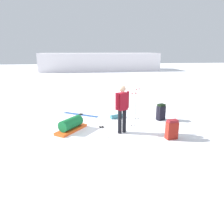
# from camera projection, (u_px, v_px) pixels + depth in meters

# --- Properties ---
(ground_plane) EXTENTS (80.00, 80.00, 0.00)m
(ground_plane) POSITION_uv_depth(u_px,v_px,m) (112.00, 130.00, 7.75)
(ground_plane) COLOR white
(distant_snow_ridge) EXTENTS (16.96, 5.55, 2.47)m
(distant_snow_ridge) POSITION_uv_depth(u_px,v_px,m) (100.00, 62.00, 30.76)
(distant_snow_ridge) COLOR white
(distant_snow_ridge) RESTS_ON ground_plane
(skier_standing) EXTENTS (0.52, 0.35, 1.70)m
(skier_standing) POSITION_uv_depth(u_px,v_px,m) (122.00, 107.00, 7.26)
(skier_standing) COLOR black
(skier_standing) RESTS_ON ground_plane
(ski_pair_near) EXTENTS (0.57, 1.98, 0.05)m
(ski_pair_near) POSITION_uv_depth(u_px,v_px,m) (102.00, 128.00, 7.97)
(ski_pair_near) COLOR silver
(ski_pair_near) RESTS_ON ground_plane
(ski_pair_far) EXTENTS (1.58, 1.05, 0.05)m
(ski_pair_far) POSITION_uv_depth(u_px,v_px,m) (81.00, 115.00, 9.58)
(ski_pair_far) COLOR #2E59A3
(ski_pair_far) RESTS_ON ground_plane
(backpack_large_dark) EXTENTS (0.41, 0.27, 0.66)m
(backpack_large_dark) POSITION_uv_depth(u_px,v_px,m) (172.00, 130.00, 6.91)
(backpack_large_dark) COLOR maroon
(backpack_large_dark) RESTS_ON ground_plane
(backpack_bright) EXTENTS (0.38, 0.34, 0.69)m
(backpack_bright) POSITION_uv_depth(u_px,v_px,m) (161.00, 112.00, 8.80)
(backpack_bright) COLOR black
(backpack_bright) RESTS_ON ground_plane
(ski_poles_planted_near) EXTENTS (0.20, 0.11, 1.34)m
(ski_poles_planted_near) POSITION_uv_depth(u_px,v_px,m) (137.00, 103.00, 8.70)
(ski_poles_planted_near) COLOR #ABBDBA
(ski_poles_planted_near) RESTS_ON ground_plane
(ski_poles_planted_far) EXTENTS (0.22, 0.12, 1.34)m
(ski_poles_planted_far) POSITION_uv_depth(u_px,v_px,m) (134.00, 108.00, 7.89)
(ski_poles_planted_far) COLOR #B2B7C8
(ski_poles_planted_far) RESTS_ON ground_plane
(gear_sled) EXTENTS (1.17, 1.34, 0.49)m
(gear_sled) POSITION_uv_depth(u_px,v_px,m) (71.00, 125.00, 7.64)
(gear_sled) COLOR #E7561C
(gear_sled) RESTS_ON ground_plane
(sleeping_mat_rolled) EXTENTS (0.58, 0.36, 0.18)m
(sleeping_mat_rolled) POSITION_uv_depth(u_px,v_px,m) (117.00, 116.00, 9.07)
(sleeping_mat_rolled) COLOR teal
(sleeping_mat_rolled) RESTS_ON ground_plane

